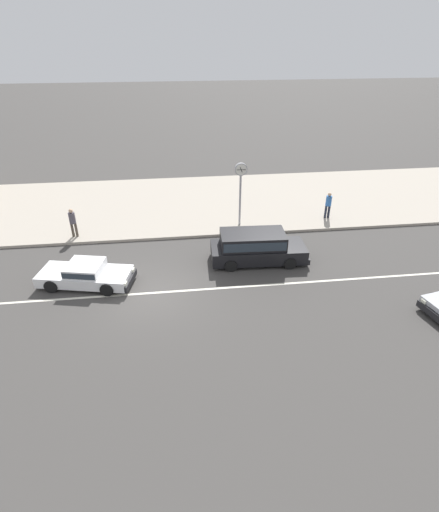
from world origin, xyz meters
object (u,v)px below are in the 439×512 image
sedan_white_3 (86,274)px  street_clock (241,179)px  minivan_black_2 (256,246)px  pedestrian_mid_kerb (328,203)px  pedestrian_near_clock (73,221)px

sedan_white_3 → street_clock: bearing=32.7°
minivan_black_2 → sedan_white_3: size_ratio=1.09×
street_clock → pedestrian_mid_kerb: size_ratio=2.31×
minivan_black_2 → street_clock: street_clock is taller
sedan_white_3 → pedestrian_mid_kerb: (13.32, 5.41, 0.55)m
minivan_black_2 → sedan_white_3: 8.11m
minivan_black_2 → pedestrian_mid_kerb: bearing=39.2°
minivan_black_2 → sedan_white_3: minivan_black_2 is taller
street_clock → pedestrian_near_clock: bearing=-177.6°
minivan_black_2 → street_clock: (-0.14, 3.96, 2.08)m
sedan_white_3 → street_clock: 9.68m
sedan_white_3 → pedestrian_near_clock: bearing=106.3°
pedestrian_mid_kerb → sedan_white_3: bearing=-157.9°
street_clock → pedestrian_mid_kerb: (5.43, 0.35, -1.85)m
minivan_black_2 → pedestrian_mid_kerb: 6.83m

